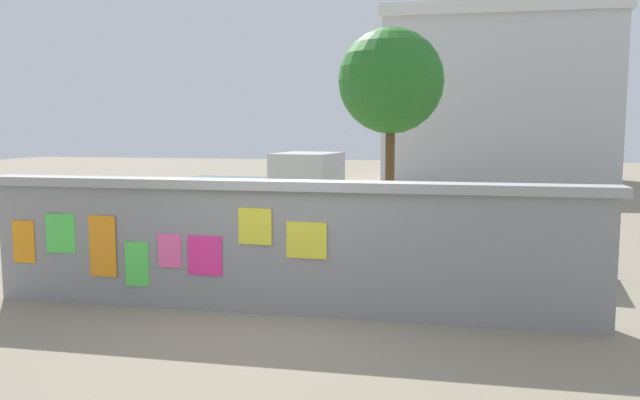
{
  "coord_description": "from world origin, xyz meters",
  "views": [
    {
      "loc": [
        2.1,
        -7.89,
        2.41
      ],
      "look_at": [
        -0.11,
        2.97,
        1.14
      ],
      "focal_mm": 36.15,
      "sensor_mm": 36.0,
      "label": 1
    }
  ],
  "objects_px": {
    "car_parked": "(456,227)",
    "person_bystander": "(280,227)",
    "tree_roadside": "(391,81)",
    "motorcycle": "(203,249)",
    "auto_rickshaw_truck": "(265,196)",
    "person_walking": "(101,214)"
  },
  "relations": [
    {
      "from": "auto_rickshaw_truck",
      "to": "tree_roadside",
      "type": "relative_size",
      "value": 0.71
    },
    {
      "from": "person_walking",
      "to": "tree_roadside",
      "type": "xyz_separation_m",
      "value": [
        3.8,
        9.71,
        2.73
      ]
    },
    {
      "from": "motorcycle",
      "to": "person_bystander",
      "type": "height_order",
      "value": "person_bystander"
    },
    {
      "from": "auto_rickshaw_truck",
      "to": "motorcycle",
      "type": "height_order",
      "value": "auto_rickshaw_truck"
    },
    {
      "from": "auto_rickshaw_truck",
      "to": "person_walking",
      "type": "relative_size",
      "value": 2.33
    },
    {
      "from": "auto_rickshaw_truck",
      "to": "person_walking",
      "type": "xyz_separation_m",
      "value": [
        -1.62,
        -3.96,
        0.09
      ]
    },
    {
      "from": "motorcycle",
      "to": "person_walking",
      "type": "distance_m",
      "value": 1.81
    },
    {
      "from": "motorcycle",
      "to": "person_bystander",
      "type": "relative_size",
      "value": 1.17
    },
    {
      "from": "auto_rickshaw_truck",
      "to": "motorcycle",
      "type": "distance_m",
      "value": 3.91
    },
    {
      "from": "person_walking",
      "to": "person_bystander",
      "type": "height_order",
      "value": "same"
    },
    {
      "from": "person_walking",
      "to": "tree_roadside",
      "type": "relative_size",
      "value": 0.31
    },
    {
      "from": "auto_rickshaw_truck",
      "to": "person_walking",
      "type": "bearing_deg",
      "value": -112.25
    },
    {
      "from": "person_bystander",
      "to": "tree_roadside",
      "type": "distance_m",
      "value": 10.79
    },
    {
      "from": "motorcycle",
      "to": "person_bystander",
      "type": "distance_m",
      "value": 1.76
    },
    {
      "from": "car_parked",
      "to": "person_walking",
      "type": "relative_size",
      "value": 2.45
    },
    {
      "from": "car_parked",
      "to": "person_bystander",
      "type": "relative_size",
      "value": 2.45
    },
    {
      "from": "auto_rickshaw_truck",
      "to": "tree_roadside",
      "type": "distance_m",
      "value": 6.76
    },
    {
      "from": "car_parked",
      "to": "motorcycle",
      "type": "distance_m",
      "value": 4.21
    },
    {
      "from": "person_bystander",
      "to": "person_walking",
      "type": "bearing_deg",
      "value": 167.52
    },
    {
      "from": "car_parked",
      "to": "motorcycle",
      "type": "height_order",
      "value": "car_parked"
    },
    {
      "from": "car_parked",
      "to": "tree_roadside",
      "type": "distance_m",
      "value": 8.97
    },
    {
      "from": "motorcycle",
      "to": "person_bystander",
      "type": "bearing_deg",
      "value": -27.85
    }
  ]
}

